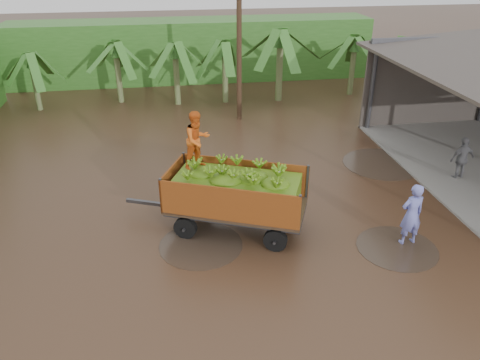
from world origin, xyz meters
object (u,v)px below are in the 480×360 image
object	(u,v)px
man_grey	(462,159)
utility_pole	(239,33)
banana_trailer	(235,192)
man_blue	(412,214)

from	to	relation	value
man_grey	utility_pole	size ratio (longest dim) A/B	0.20
banana_trailer	man_grey	xyz separation A→B (m)	(8.57, 1.95, -0.43)
banana_trailer	man_grey	distance (m)	8.80
utility_pole	man_grey	bearing A→B (deg)	-48.56
banana_trailer	man_grey	size ratio (longest dim) A/B	3.39
banana_trailer	utility_pole	world-z (taller)	utility_pole
banana_trailer	man_grey	bearing A→B (deg)	35.90
banana_trailer	man_blue	size ratio (longest dim) A/B	2.93
banana_trailer	man_blue	xyz separation A→B (m)	(4.79, -1.56, -0.31)
banana_trailer	utility_pole	bearing A→B (deg)	103.31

